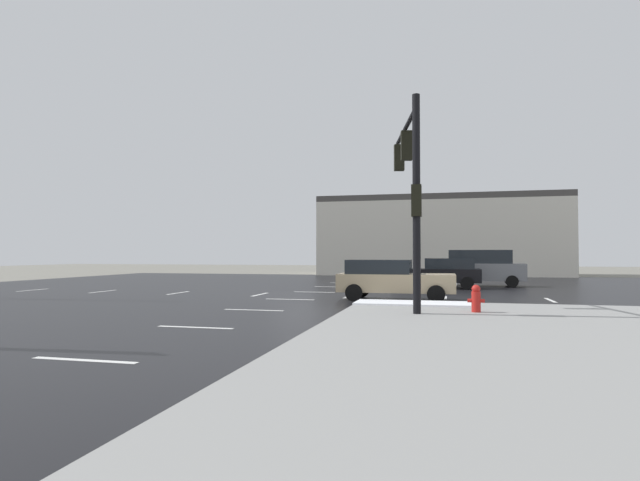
{
  "coord_description": "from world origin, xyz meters",
  "views": [
    {
      "loc": [
        5.93,
        -21.55,
        1.83
      ],
      "look_at": [
        -1.42,
        9.03,
        2.66
      ],
      "focal_mm": 28.76,
      "sensor_mm": 36.0,
      "label": 1
    }
  ],
  "objects_px": {
    "traffic_signal_mast": "(410,175)",
    "sedan_tan": "(392,279)",
    "sedan_black": "(440,272)",
    "suv_grey": "(480,267)",
    "fire_hydrant": "(476,298)"
  },
  "relations": [
    {
      "from": "sedan_tan",
      "to": "suv_grey",
      "type": "bearing_deg",
      "value": 68.23
    },
    {
      "from": "sedan_black",
      "to": "suv_grey",
      "type": "distance_m",
      "value": 3.3
    },
    {
      "from": "fire_hydrant",
      "to": "suv_grey",
      "type": "bearing_deg",
      "value": 85.65
    },
    {
      "from": "traffic_signal_mast",
      "to": "suv_grey",
      "type": "height_order",
      "value": "traffic_signal_mast"
    },
    {
      "from": "fire_hydrant",
      "to": "suv_grey",
      "type": "relative_size",
      "value": 0.16
    },
    {
      "from": "sedan_black",
      "to": "fire_hydrant",
      "type": "bearing_deg",
      "value": 95.95
    },
    {
      "from": "sedan_tan",
      "to": "fire_hydrant",
      "type": "bearing_deg",
      "value": -58.3
    },
    {
      "from": "traffic_signal_mast",
      "to": "sedan_black",
      "type": "height_order",
      "value": "traffic_signal_mast"
    },
    {
      "from": "sedan_tan",
      "to": "sedan_black",
      "type": "relative_size",
      "value": 1.0
    },
    {
      "from": "sedan_tan",
      "to": "suv_grey",
      "type": "distance_m",
      "value": 10.75
    },
    {
      "from": "traffic_signal_mast",
      "to": "fire_hydrant",
      "type": "height_order",
      "value": "traffic_signal_mast"
    },
    {
      "from": "fire_hydrant",
      "to": "sedan_black",
      "type": "bearing_deg",
      "value": 95.08
    },
    {
      "from": "sedan_tan",
      "to": "suv_grey",
      "type": "relative_size",
      "value": 0.92
    },
    {
      "from": "traffic_signal_mast",
      "to": "sedan_tan",
      "type": "relative_size",
      "value": 1.37
    },
    {
      "from": "sedan_tan",
      "to": "sedan_black",
      "type": "height_order",
      "value": "same"
    }
  ]
}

